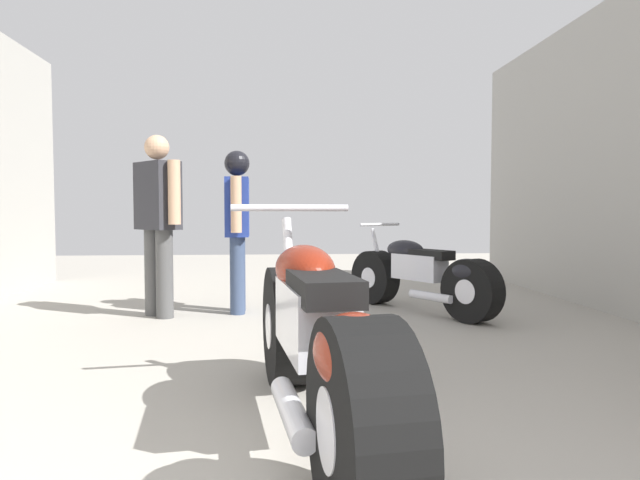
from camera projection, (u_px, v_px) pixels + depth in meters
The scene contains 5 objects.
ground_plane at pixel (280, 343), 4.24m from camera, with size 17.73×17.73×0.00m, color #9E998E.
motorcycle_maroon_cruiser at pixel (316, 342), 2.41m from camera, with size 0.68×2.25×1.05m.
motorcycle_black_naked at pixel (422, 276), 5.51m from camera, with size 1.17×1.72×0.89m.
mechanic_in_blue at pixel (158, 215), 5.27m from camera, with size 0.55×0.59×1.74m.
mechanic_with_helmet at pixel (237, 216), 5.49m from camera, with size 0.25×0.63×1.61m.
Camera 1 is at (-0.01, -0.51, 1.01)m, focal length 31.00 mm.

